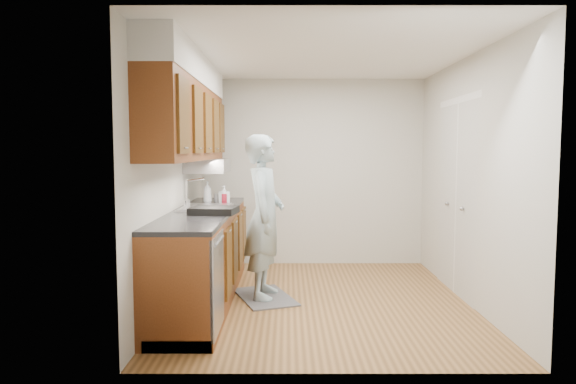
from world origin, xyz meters
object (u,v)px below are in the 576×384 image
(soda_can, at_px, (224,199))
(dish_rack, at_px, (214,210))
(steel_can, at_px, (217,198))
(soap_bottle_b, at_px, (224,194))
(soap_bottle_a, at_px, (208,192))
(person, at_px, (265,206))

(soda_can, bearing_deg, dish_rack, -88.88)
(soda_can, bearing_deg, steel_can, 131.73)
(soap_bottle_b, relative_size, steel_can, 1.95)
(soap_bottle_a, bearing_deg, soda_can, -20.55)
(soda_can, xyz_separation_m, steel_can, (-0.10, 0.12, -0.00))
(soap_bottle_a, height_order, dish_rack, soap_bottle_a)
(soda_can, relative_size, steel_can, 1.08)
(person, xyz_separation_m, soap_bottle_b, (-0.49, 0.60, 0.06))
(soap_bottle_b, bearing_deg, dish_rack, -88.64)
(steel_can, xyz_separation_m, dish_rack, (0.12, -1.08, -0.02))
(person, distance_m, dish_rack, 0.62)
(soda_can, relative_size, dish_rack, 0.26)
(soap_bottle_a, distance_m, dish_rack, 1.07)
(soap_bottle_a, height_order, steel_can, soap_bottle_a)
(person, bearing_deg, soap_bottle_a, 52.79)
(soap_bottle_b, relative_size, dish_rack, 0.48)
(dish_rack, bearing_deg, steel_can, 103.35)
(person, distance_m, soap_bottle_a, 0.95)
(soap_bottle_a, height_order, soda_can, soap_bottle_a)
(soda_can, height_order, dish_rack, soda_can)
(person, relative_size, dish_rack, 4.50)
(person, relative_size, soap_bottle_b, 9.44)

